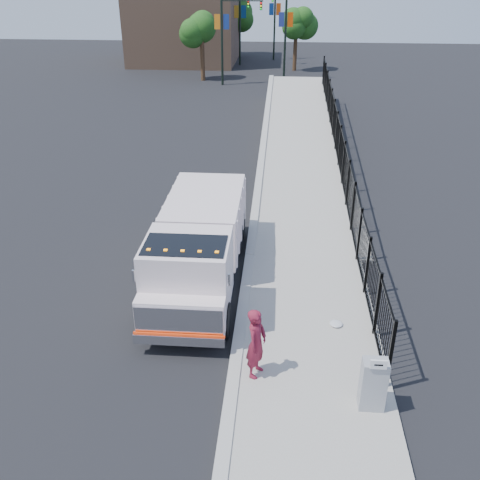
{
  "coord_description": "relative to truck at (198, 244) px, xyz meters",
  "views": [
    {
      "loc": [
        0.94,
        -11.69,
        8.84
      ],
      "look_at": [
        -0.17,
        2.0,
        1.71
      ],
      "focal_mm": 40.0,
      "sensor_mm": 36.0,
      "label": 1
    }
  ],
  "objects": [
    {
      "name": "ground",
      "position": [
        1.44,
        -2.25,
        -1.4
      ],
      "size": [
        120.0,
        120.0,
        0.0
      ],
      "primitive_type": "plane",
      "color": "black",
      "rests_on": "ground"
    },
    {
      "name": "light_pole_1",
      "position": [
        2.02,
        32.62,
        2.97
      ],
      "size": [
        3.78,
        0.22,
        8.0
      ],
      "color": "black",
      "rests_on": "ground"
    },
    {
      "name": "light_pole_2",
      "position": [
        -1.71,
        40.11,
        2.97
      ],
      "size": [
        3.78,
        0.22,
        8.0
      ],
      "color": "black",
      "rests_on": "ground"
    },
    {
      "name": "sidewalk",
      "position": [
        3.37,
        -4.25,
        -1.34
      ],
      "size": [
        3.55,
        12.0,
        0.12
      ],
      "primitive_type": "cube",
      "color": "#9E998E",
      "rests_on": "ground"
    },
    {
      "name": "debris",
      "position": [
        4.03,
        -1.98,
        -1.23
      ],
      "size": [
        0.36,
        0.36,
        0.09
      ],
      "primitive_type": "ellipsoid",
      "color": "silver",
      "rests_on": "sidewalk"
    },
    {
      "name": "curb",
      "position": [
        1.44,
        -4.25,
        -1.32
      ],
      "size": [
        0.3,
        12.0,
        0.16
      ],
      "primitive_type": "cube",
      "color": "#ADAAA3",
      "rests_on": "ground"
    },
    {
      "name": "tree_1",
      "position": [
        3.26,
        37.52,
        2.51
      ],
      "size": [
        2.19,
        2.19,
        5.1
      ],
      "color": "#382314",
      "rests_on": "ground"
    },
    {
      "name": "arrow_sign",
      "position": [
        4.54,
        -5.14,
        0.08
      ],
      "size": [
        0.35,
        0.04,
        0.22
      ],
      "primitive_type": "cube",
      "color": "white",
      "rests_on": "utility_cabinet"
    },
    {
      "name": "tree_0",
      "position": [
        -4.49,
        32.11,
        2.54
      ],
      "size": [
        2.48,
        2.48,
        5.24
      ],
      "color": "#382314",
      "rests_on": "ground"
    },
    {
      "name": "building",
      "position": [
        -7.56,
        41.75,
        2.6
      ],
      "size": [
        10.0,
        10.0,
        8.0
      ],
      "primitive_type": "cube",
      "color": "#8C664C",
      "rests_on": "ground"
    },
    {
      "name": "light_pole_3",
      "position": [
        0.89,
        43.52,
        2.97
      ],
      "size": [
        3.78,
        0.22,
        8.0
      ],
      "color": "black",
      "rests_on": "ground"
    },
    {
      "name": "ramp",
      "position": [
        3.57,
        13.75,
        -1.4
      ],
      "size": [
        3.95,
        24.06,
        3.19
      ],
      "primitive_type": "cube",
      "rotation": [
        0.06,
        0.0,
        0.0
      ],
      "color": "#9E998E",
      "rests_on": "ground"
    },
    {
      "name": "iron_fence",
      "position": [
        4.99,
        9.75,
        -0.5
      ],
      "size": [
        0.1,
        28.0,
        1.8
      ],
      "primitive_type": "cube",
      "color": "black",
      "rests_on": "ground"
    },
    {
      "name": "light_pole_0",
      "position": [
        -2.33,
        30.39,
        2.97
      ],
      "size": [
        3.77,
        0.22,
        8.0
      ],
      "color": "black",
      "rests_on": "ground"
    },
    {
      "name": "worker",
      "position": [
        1.97,
        -4.06,
        -0.38
      ],
      "size": [
        0.62,
        0.76,
        1.8
      ],
      "primitive_type": "imported",
      "rotation": [
        0.0,
        0.0,
        1.23
      ],
      "color": "maroon",
      "rests_on": "sidewalk"
    },
    {
      "name": "tree_2",
      "position": [
        -2.67,
        46.38,
        2.56
      ],
      "size": [
        2.98,
        2.98,
        5.49
      ],
      "color": "#382314",
      "rests_on": "ground"
    },
    {
      "name": "truck",
      "position": [
        0.0,
        0.0,
        0.0
      ],
      "size": [
        2.45,
        7.27,
        2.49
      ],
      "rotation": [
        0.0,
        0.0,
        0.0
      ],
      "color": "black",
      "rests_on": "ground"
    },
    {
      "name": "utility_cabinet",
      "position": [
        4.54,
        -4.92,
        -0.65
      ],
      "size": [
        0.55,
        0.4,
        1.25
      ],
      "primitive_type": "cube",
      "color": "gray",
      "rests_on": "sidewalk"
    }
  ]
}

